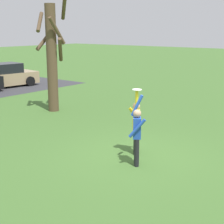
% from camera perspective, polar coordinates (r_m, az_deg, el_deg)
% --- Properties ---
extents(ground_plane, '(120.00, 120.00, 0.00)m').
position_cam_1_polar(ground_plane, '(11.09, 3.94, -7.09)').
color(ground_plane, '#426B2D').
extents(person_catcher, '(0.57, 0.54, 2.08)m').
position_cam_1_polar(person_catcher, '(11.01, 3.92, -1.87)').
color(person_catcher, black).
rests_on(person_catcher, ground_plane).
extents(person_defender, '(0.65, 0.63, 2.05)m').
position_cam_1_polar(person_defender, '(10.10, 4.05, -3.31)').
color(person_defender, black).
rests_on(person_defender, ground_plane).
extents(frisbee_disc, '(0.28, 0.28, 0.02)m').
position_cam_1_polar(frisbee_disc, '(10.55, 4.04, 3.63)').
color(frisbee_disc, white).
rests_on(frisbee_disc, person_catcher).
extents(parked_car_tan, '(4.29, 2.42, 1.59)m').
position_cam_1_polar(parked_car_tan, '(25.07, -16.81, 5.60)').
color(parked_car_tan, tan).
rests_on(parked_car_tan, ground_plane).
extents(bare_tree_tall, '(1.77, 1.77, 5.30)m').
position_cam_1_polar(bare_tree_tall, '(16.86, -9.67, 9.15)').
color(bare_tree_tall, brown).
rests_on(bare_tree_tall, ground_plane).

